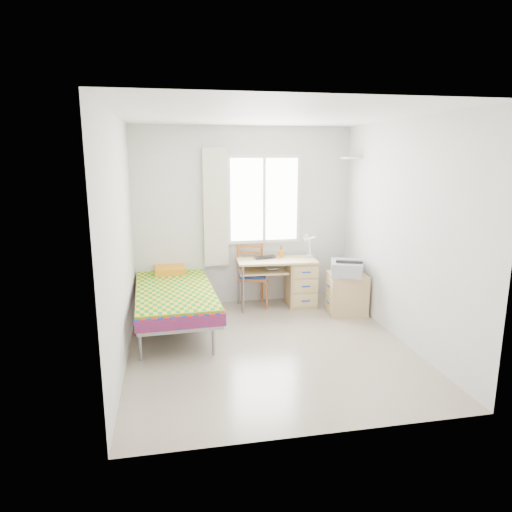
{
  "coord_description": "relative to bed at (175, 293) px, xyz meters",
  "views": [
    {
      "loc": [
        -1.09,
        -4.85,
        2.19
      ],
      "look_at": [
        -0.05,
        0.55,
        0.97
      ],
      "focal_mm": 32.0,
      "sensor_mm": 36.0,
      "label": 1
    }
  ],
  "objects": [
    {
      "name": "wall_left",
      "position": [
        -0.54,
        -0.92,
        0.86
      ],
      "size": [
        0.0,
        3.5,
        3.5
      ],
      "primitive_type": "plane",
      "rotation": [
        1.57,
        0.0,
        1.57
      ],
      "color": "silver",
      "rests_on": "ground"
    },
    {
      "name": "book",
      "position": [
        1.32,
        0.51,
        0.15
      ],
      "size": [
        0.17,
        0.23,
        0.02
      ],
      "primitive_type": "imported",
      "rotation": [
        0.0,
        0.0,
        0.0
      ],
      "color": "gray",
      "rests_on": "desk"
    },
    {
      "name": "pen_cup",
      "position": [
        1.58,
        0.65,
        0.32
      ],
      "size": [
        0.09,
        0.09,
        0.1
      ],
      "primitive_type": "cylinder",
      "rotation": [
        0.0,
        0.0,
        0.11
      ],
      "color": "orange",
      "rests_on": "desk"
    },
    {
      "name": "floating_shelf",
      "position": [
        2.55,
        0.48,
        1.71
      ],
      "size": [
        0.2,
        0.32,
        0.03
      ],
      "primitive_type": "cube",
      "color": "white",
      "rests_on": "wall_right"
    },
    {
      "name": "cabinet",
      "position": [
        2.38,
        0.02,
        -0.16
      ],
      "size": [
        0.58,
        0.53,
        0.57
      ],
      "rotation": [
        0.0,
        0.0,
        -0.13
      ],
      "color": "tan",
      "rests_on": "floor"
    },
    {
      "name": "wall_right",
      "position": [
        2.66,
        -0.92,
        0.86
      ],
      "size": [
        0.0,
        3.5,
        3.5
      ],
      "primitive_type": "plane",
      "rotation": [
        1.57,
        0.0,
        -1.57
      ],
      "color": "silver",
      "rests_on": "ground"
    },
    {
      "name": "chair",
      "position": [
        1.14,
        0.61,
        0.08
      ],
      "size": [
        0.47,
        0.47,
        0.92
      ],
      "rotation": [
        0.0,
        0.0,
        -0.22
      ],
      "color": "#96591D",
      "rests_on": "floor"
    },
    {
      "name": "laptop",
      "position": [
        1.34,
        0.56,
        0.28
      ],
      "size": [
        0.38,
        0.3,
        0.03
      ],
      "primitive_type": "imported",
      "rotation": [
        0.0,
        0.0,
        0.27
      ],
      "color": "black",
      "rests_on": "desk"
    },
    {
      "name": "task_lamp",
      "position": [
        1.94,
        0.46,
        0.51
      ],
      "size": [
        0.22,
        0.31,
        0.38
      ],
      "rotation": [
        0.0,
        0.0,
        -0.31
      ],
      "color": "white",
      "rests_on": "desk"
    },
    {
      "name": "wall_back",
      "position": [
        1.06,
        0.83,
        0.86
      ],
      "size": [
        3.2,
        0.0,
        3.2
      ],
      "primitive_type": "plane",
      "rotation": [
        1.57,
        0.0,
        0.0
      ],
      "color": "silver",
      "rests_on": "ground"
    },
    {
      "name": "desk",
      "position": [
        1.78,
        0.49,
        -0.05
      ],
      "size": [
        1.16,
        0.58,
        0.71
      ],
      "rotation": [
        0.0,
        0.0,
        -0.06
      ],
      "color": "tan",
      "rests_on": "floor"
    },
    {
      "name": "printer",
      "position": [
        2.34,
        -0.01,
        0.23
      ],
      "size": [
        0.53,
        0.57,
        0.2
      ],
      "rotation": [
        0.0,
        0.0,
        -0.33
      ],
      "color": "#A9AAB1",
      "rests_on": "cabinet"
    },
    {
      "name": "curtain",
      "position": [
        0.64,
        0.76,
        1.01
      ],
      "size": [
        0.35,
        0.05,
        1.7
      ],
      "primitive_type": "cube",
      "color": "#ECE4C3",
      "rests_on": "wall_back"
    },
    {
      "name": "window",
      "position": [
        1.36,
        0.81,
        1.11
      ],
      "size": [
        1.1,
        0.04,
        1.3
      ],
      "color": "white",
      "rests_on": "wall_back"
    },
    {
      "name": "bed",
      "position": [
        0.0,
        0.0,
        0.0
      ],
      "size": [
        1.07,
        2.14,
        0.91
      ],
      "rotation": [
        0.0,
        0.0,
        0.05
      ],
      "color": "gray",
      "rests_on": "floor"
    },
    {
      "name": "ceiling",
      "position": [
        1.06,
        -0.92,
        2.16
      ],
      "size": [
        3.5,
        3.5,
        0.0
      ],
      "primitive_type": "plane",
      "rotation": [
        3.14,
        0.0,
        0.0
      ],
      "color": "white",
      "rests_on": "wall_back"
    },
    {
      "name": "floor",
      "position": [
        1.06,
        -0.92,
        -0.44
      ],
      "size": [
        3.5,
        3.5,
        0.0
      ],
      "primitive_type": "plane",
      "color": "#BCAD93",
      "rests_on": "ground"
    }
  ]
}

